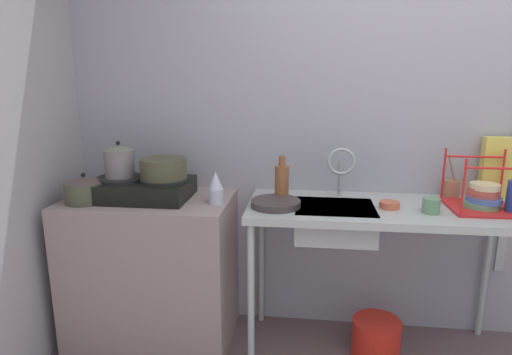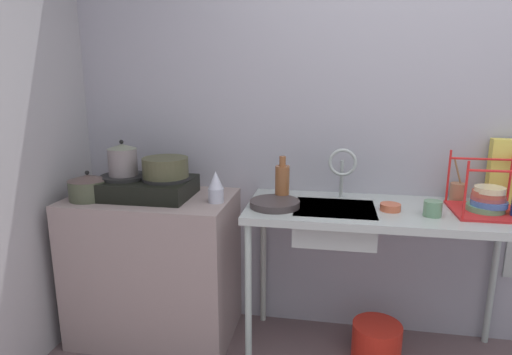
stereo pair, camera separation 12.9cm
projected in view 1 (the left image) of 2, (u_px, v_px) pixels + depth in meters
wall_back at (429, 108)px, 2.45m from camera, size 5.03×0.10×2.75m
counter_concrete at (153, 269)px, 2.52m from camera, size 0.94×0.57×0.87m
counter_sink at (381, 219)px, 2.29m from camera, size 1.43×0.57×0.87m
stove at (143, 188)px, 2.41m from camera, size 0.54×0.38×0.12m
pot_on_left_burner at (119, 161)px, 2.39m from camera, size 0.17×0.17×0.21m
pot_on_right_burner at (164, 168)px, 2.37m from camera, size 0.26×0.26×0.11m
pot_beside_stove at (84, 189)px, 2.33m from camera, size 0.22×0.22×0.17m
percolator at (216, 188)px, 2.31m from camera, size 0.09×0.09×0.18m
sink_basin at (334, 221)px, 2.29m from camera, size 0.42×0.35×0.17m
faucet at (341, 164)px, 2.36m from camera, size 0.15×0.09×0.30m
frying_pan at (276, 203)px, 2.26m from camera, size 0.27×0.27×0.04m
dish_rack at (482, 198)px, 2.21m from camera, size 0.33×0.33×0.29m
cup_by_rack at (431, 206)px, 2.15m from camera, size 0.09×0.09×0.08m
small_bowl_on_drainboard at (390, 205)px, 2.23m from camera, size 0.10×0.10×0.04m
bottle_by_sink at (282, 182)px, 2.37m from camera, size 0.08×0.08×0.25m
cereal_box at (499, 168)px, 2.38m from camera, size 0.19×0.09×0.35m
utensil_jar at (452, 188)px, 2.43m from camera, size 0.08×0.08×0.24m
bucket_on_floor at (376, 338)px, 2.40m from camera, size 0.27×0.27×0.22m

